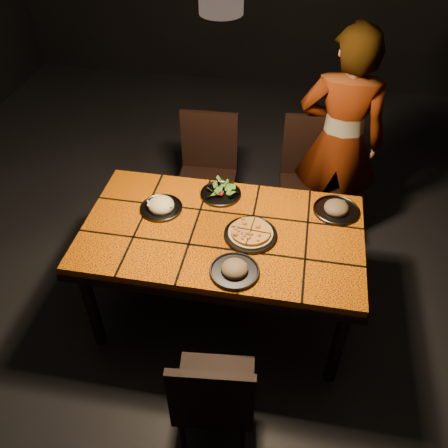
% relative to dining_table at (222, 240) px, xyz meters
% --- Properties ---
extents(room_shell, '(6.04, 7.04, 3.08)m').
position_rel_dining_table_xyz_m(room_shell, '(0.00, 0.00, 0.83)').
color(room_shell, black).
rests_on(room_shell, ground).
extents(dining_table, '(1.62, 0.92, 0.75)m').
position_rel_dining_table_xyz_m(dining_table, '(0.00, 0.00, 0.00)').
color(dining_table, orange).
rests_on(dining_table, ground).
extents(chair_near, '(0.42, 0.42, 0.84)m').
position_rel_dining_table_xyz_m(chair_near, '(0.12, -0.87, -0.19)').
color(chair_near, black).
rests_on(chair_near, ground).
extents(chair_far_left, '(0.44, 0.44, 0.93)m').
position_rel_dining_table_xyz_m(chair_far_left, '(-0.27, 0.88, -0.14)').
color(chair_far_left, black).
rests_on(chair_far_left, ground).
extents(chair_far_right, '(0.48, 0.48, 0.97)m').
position_rel_dining_table_xyz_m(chair_far_right, '(0.49, 0.91, -0.12)').
color(chair_far_right, black).
rests_on(chair_far_right, ground).
extents(diner, '(0.63, 0.44, 1.64)m').
position_rel_dining_table_xyz_m(diner, '(0.65, 0.94, 0.15)').
color(diner, brown).
rests_on(diner, ground).
extents(plate_pizza, '(0.30, 0.30, 0.04)m').
position_rel_dining_table_xyz_m(plate_pizza, '(0.17, -0.02, 0.10)').
color(plate_pizza, '#36363B').
rests_on(plate_pizza, dining_table).
extents(plate_pasta, '(0.25, 0.25, 0.08)m').
position_rel_dining_table_xyz_m(plate_pasta, '(-0.39, 0.11, 0.10)').
color(plate_pasta, '#36363B').
rests_on(plate_pasta, dining_table).
extents(plate_salad, '(0.25, 0.25, 0.07)m').
position_rel_dining_table_xyz_m(plate_salad, '(-0.07, 0.31, 0.10)').
color(plate_salad, '#36363B').
rests_on(plate_salad, dining_table).
extents(plate_mushroom_a, '(0.26, 0.26, 0.09)m').
position_rel_dining_table_xyz_m(plate_mushroom_a, '(0.12, -0.31, 0.10)').
color(plate_mushroom_a, '#36363B').
rests_on(plate_mushroom_a, dining_table).
extents(plate_mushroom_b, '(0.27, 0.27, 0.09)m').
position_rel_dining_table_xyz_m(plate_mushroom_b, '(0.64, 0.28, 0.10)').
color(plate_mushroom_b, '#36363B').
rests_on(plate_mushroom_b, dining_table).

